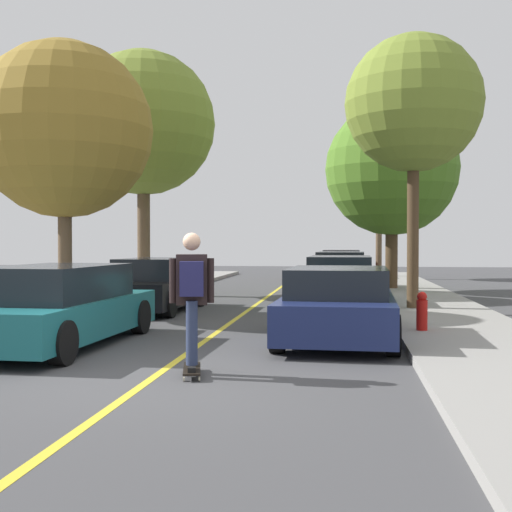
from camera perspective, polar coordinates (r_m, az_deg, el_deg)
The scene contains 16 objects.
ground at distance 8.68m, azimuth -8.83°, elevation -10.34°, with size 80.00×80.00×0.00m, color #424244.
center_line at distance 12.52m, azimuth -3.61°, elevation -6.77°, with size 0.12×39.20×0.01m, color gold.
parked_car_left_nearest at distance 11.48m, azimuth -16.87°, elevation -4.21°, with size 2.07×4.73×1.35m.
parked_car_left_near at distance 16.87m, azimuth -8.74°, elevation -2.51°, with size 1.95×4.26×1.33m.
parked_car_right_nearest at distance 11.64m, azimuth 7.17°, elevation -4.26°, with size 2.11×4.35×1.29m.
parked_car_right_near at distance 17.99m, azimuth 7.32°, elevation -2.18°, with size 2.03×4.06×1.37m.
parked_car_right_far at distance 23.95m, azimuth 7.38°, elevation -1.34°, with size 2.08×4.19×1.40m.
parked_car_right_farthest at distance 31.19m, azimuth 7.43°, elevation -0.77°, with size 2.04×4.59×1.39m.
street_tree_left_nearest at distance 16.31m, azimuth -16.30°, elevation 10.43°, with size 4.14×4.14×6.31m.
street_tree_left_near at distance 22.22m, azimuth -9.75°, elevation 11.25°, with size 4.70×4.70×7.86m.
street_tree_right_nearest at distance 16.82m, azimuth 13.51°, elevation 12.68°, with size 3.33×3.33×6.65m.
street_tree_right_near at distance 23.74m, azimuth 11.71°, elevation 7.37°, with size 4.66×4.66×6.51m.
street_tree_right_far at distance 32.19m, azimuth 10.63°, elevation 7.22°, with size 3.62×3.62×6.83m.
fire_hydrant at distance 12.32m, azimuth 14.20°, elevation -4.67°, with size 0.20×0.20×0.70m.
skateboard at distance 8.69m, azimuth -5.58°, elevation -9.73°, with size 0.40×0.87×0.10m.
skateboarder at distance 8.53m, azimuth -5.60°, elevation -3.10°, with size 0.59×0.70×1.75m.
Camera 1 is at (2.41, -8.16, 1.73)m, focal length 46.10 mm.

